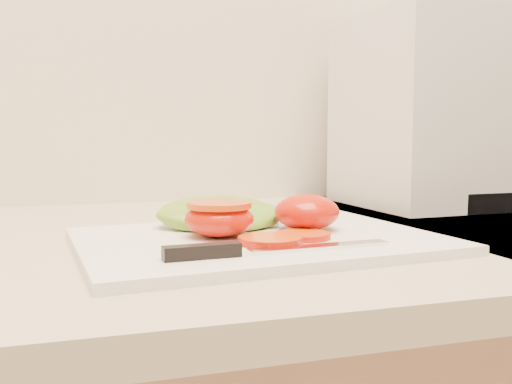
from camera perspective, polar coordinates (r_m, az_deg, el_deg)
name	(u,v)px	position (r m, az deg, el deg)	size (l,w,h in m)	color
cutting_board	(259,241)	(0.59, 0.29, -4.90)	(0.36, 0.26, 0.01)	white
tomato_half_dome	(307,212)	(0.63, 5.10, -2.01)	(0.07, 0.07, 0.04)	red
tomato_half_cut	(219,217)	(0.59, -3.70, -2.56)	(0.07, 0.07, 0.04)	red
tomato_slice_0	(270,240)	(0.55, 1.44, -4.83)	(0.06, 0.06, 0.01)	#CC480D
tomato_slice_1	(303,235)	(0.58, 4.75, -4.34)	(0.05, 0.05, 0.01)	#CC480D
lettuce_leaf_0	(221,214)	(0.66, -3.49, -2.23)	(0.15, 0.10, 0.03)	#7CB02E
knife	(251,250)	(0.50, -0.54, -5.77)	(0.22, 0.03, 0.01)	silver
appliance	(419,113)	(0.96, 15.98, 7.63)	(0.20, 0.25, 0.30)	silver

